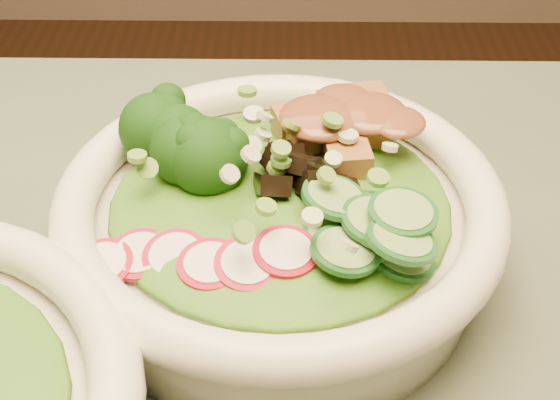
# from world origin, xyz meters

# --- Properties ---
(salad_bowl) EXTENTS (0.25, 0.25, 0.07)m
(salad_bowl) POSITION_xyz_m (-0.06, 0.14, 0.79)
(salad_bowl) COLOR white
(salad_bowl) RESTS_ON dining_table
(lettuce_bed) EXTENTS (0.19, 0.19, 0.02)m
(lettuce_bed) POSITION_xyz_m (-0.06, 0.14, 0.81)
(lettuce_bed) COLOR #2B6415
(lettuce_bed) RESTS_ON salad_bowl
(broccoli_florets) EXTENTS (0.08, 0.08, 0.04)m
(broccoli_florets) POSITION_xyz_m (-0.10, 0.18, 0.82)
(broccoli_florets) COLOR black
(broccoli_florets) RESTS_ON salad_bowl
(radish_slices) EXTENTS (0.11, 0.05, 0.02)m
(radish_slices) POSITION_xyz_m (-0.09, 0.09, 0.81)
(radish_slices) COLOR maroon
(radish_slices) RESTS_ON salad_bowl
(cucumber_slices) EXTENTS (0.07, 0.07, 0.03)m
(cucumber_slices) POSITION_xyz_m (-0.01, 0.11, 0.82)
(cucumber_slices) COLOR #7EAC5F
(cucumber_slices) RESTS_ON salad_bowl
(mushroom_heap) EXTENTS (0.07, 0.07, 0.04)m
(mushroom_heap) POSITION_xyz_m (-0.05, 0.15, 0.82)
(mushroom_heap) COLOR black
(mushroom_heap) RESTS_ON salad_bowl
(tofu_cubes) EXTENTS (0.09, 0.07, 0.03)m
(tofu_cubes) POSITION_xyz_m (-0.02, 0.19, 0.82)
(tofu_cubes) COLOR #985F32
(tofu_cubes) RESTS_ON salad_bowl
(peanut_sauce) EXTENTS (0.06, 0.05, 0.01)m
(peanut_sauce) POSITION_xyz_m (-0.02, 0.19, 0.83)
(peanut_sauce) COLOR brown
(peanut_sauce) RESTS_ON tofu_cubes
(scallion_garnish) EXTENTS (0.18, 0.18, 0.02)m
(scallion_garnish) POSITION_xyz_m (-0.06, 0.14, 0.83)
(scallion_garnish) COLOR #629936
(scallion_garnish) RESTS_ON salad_bowl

